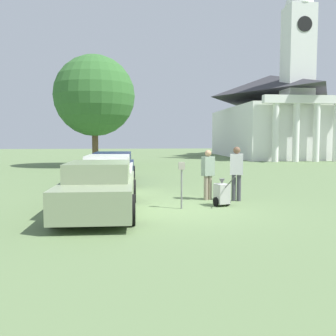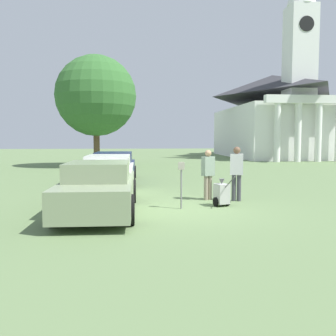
{
  "view_description": "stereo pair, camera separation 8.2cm",
  "coord_description": "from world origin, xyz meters",
  "px_view_note": "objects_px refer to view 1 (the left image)",
  "views": [
    {
      "loc": [
        -1.39,
        -10.76,
        2.11
      ],
      "look_at": [
        -0.23,
        1.51,
        1.1
      ],
      "focal_mm": 40.0,
      "sensor_mm": 36.0,
      "label": 1
    },
    {
      "loc": [
        -1.31,
        -10.76,
        2.11
      ],
      "look_at": [
        -0.23,
        1.51,
        1.1
      ],
      "focal_mm": 40.0,
      "sensor_mm": 36.0,
      "label": 2
    }
  ],
  "objects_px": {
    "parked_car_navy": "(113,168)",
    "equipment_cart": "(222,194)",
    "parked_car_sage": "(100,189)",
    "person_worker": "(208,171)",
    "parked_car_white": "(109,175)",
    "church": "(271,112)",
    "parking_meter": "(182,176)",
    "person_supervisor": "(237,170)"
  },
  "relations": [
    {
      "from": "parked_car_white",
      "to": "equipment_cart",
      "type": "distance_m",
      "value": 4.92
    },
    {
      "from": "parked_car_navy",
      "to": "person_worker",
      "type": "xyz_separation_m",
      "value": [
        3.45,
        -5.48,
        0.3
      ]
    },
    {
      "from": "church",
      "to": "equipment_cart",
      "type": "bearing_deg",
      "value": -113.36
    },
    {
      "from": "parked_car_sage",
      "to": "church",
      "type": "bearing_deg",
      "value": 62.07
    },
    {
      "from": "person_worker",
      "to": "person_supervisor",
      "type": "relative_size",
      "value": 0.94
    },
    {
      "from": "parked_car_navy",
      "to": "parking_meter",
      "type": "height_order",
      "value": "parked_car_navy"
    },
    {
      "from": "parking_meter",
      "to": "equipment_cart",
      "type": "xyz_separation_m",
      "value": [
        1.29,
        0.32,
        -0.58
      ]
    },
    {
      "from": "parking_meter",
      "to": "person_supervisor",
      "type": "height_order",
      "value": "person_supervisor"
    },
    {
      "from": "parked_car_sage",
      "to": "parked_car_navy",
      "type": "bearing_deg",
      "value": 90.72
    },
    {
      "from": "parked_car_sage",
      "to": "equipment_cart",
      "type": "relative_size",
      "value": 5.08
    },
    {
      "from": "parked_car_sage",
      "to": "person_worker",
      "type": "xyz_separation_m",
      "value": [
        3.45,
        1.91,
        0.28
      ]
    },
    {
      "from": "person_worker",
      "to": "person_supervisor",
      "type": "xyz_separation_m",
      "value": [
        0.9,
        -0.3,
        0.07
      ]
    },
    {
      "from": "parking_meter",
      "to": "person_supervisor",
      "type": "distance_m",
      "value": 2.33
    },
    {
      "from": "parking_meter",
      "to": "church",
      "type": "xyz_separation_m",
      "value": [
        13.57,
        28.74,
        3.86
      ]
    },
    {
      "from": "person_worker",
      "to": "parked_car_sage",
      "type": "bearing_deg",
      "value": 0.97
    },
    {
      "from": "parked_car_navy",
      "to": "equipment_cart",
      "type": "relative_size",
      "value": 5.1
    },
    {
      "from": "person_worker",
      "to": "person_supervisor",
      "type": "distance_m",
      "value": 0.95
    },
    {
      "from": "parked_car_navy",
      "to": "person_supervisor",
      "type": "distance_m",
      "value": 7.24
    },
    {
      "from": "parked_car_sage",
      "to": "person_supervisor",
      "type": "relative_size",
      "value": 2.82
    },
    {
      "from": "person_worker",
      "to": "church",
      "type": "bearing_deg",
      "value": -142.55
    },
    {
      "from": "parking_meter",
      "to": "person_worker",
      "type": "height_order",
      "value": "person_worker"
    },
    {
      "from": "equipment_cart",
      "to": "church",
      "type": "bearing_deg",
      "value": 50.39
    },
    {
      "from": "parked_car_white",
      "to": "parked_car_navy",
      "type": "distance_m",
      "value": 3.37
    },
    {
      "from": "parked_car_sage",
      "to": "church",
      "type": "height_order",
      "value": "church"
    },
    {
      "from": "parked_car_sage",
      "to": "church",
      "type": "relative_size",
      "value": 0.26
    },
    {
      "from": "person_supervisor",
      "to": "person_worker",
      "type": "bearing_deg",
      "value": -1.96
    },
    {
      "from": "parked_car_white",
      "to": "parked_car_navy",
      "type": "xyz_separation_m",
      "value": [
        -0.0,
        3.37,
        -0.02
      ]
    },
    {
      "from": "parked_car_sage",
      "to": "parked_car_navy",
      "type": "xyz_separation_m",
      "value": [
        -0.0,
        7.38,
        -0.03
      ]
    },
    {
      "from": "person_worker",
      "to": "parked_car_white",
      "type": "bearing_deg",
      "value": -59.39
    },
    {
      "from": "parking_meter",
      "to": "equipment_cart",
      "type": "distance_m",
      "value": 1.45
    },
    {
      "from": "parked_car_white",
      "to": "parked_car_navy",
      "type": "bearing_deg",
      "value": 90.72
    },
    {
      "from": "person_supervisor",
      "to": "church",
      "type": "height_order",
      "value": "church"
    },
    {
      "from": "parked_car_navy",
      "to": "equipment_cart",
      "type": "xyz_separation_m",
      "value": [
        3.65,
        -6.66,
        -0.27
      ]
    },
    {
      "from": "parked_car_navy",
      "to": "person_supervisor",
      "type": "height_order",
      "value": "person_supervisor"
    },
    {
      "from": "parked_car_white",
      "to": "parking_meter",
      "type": "bearing_deg",
      "value": -56.17
    },
    {
      "from": "parking_meter",
      "to": "person_supervisor",
      "type": "bearing_deg",
      "value": 31.12
    },
    {
      "from": "person_supervisor",
      "to": "church",
      "type": "bearing_deg",
      "value": -96.31
    },
    {
      "from": "parked_car_white",
      "to": "church",
      "type": "relative_size",
      "value": 0.26
    },
    {
      "from": "parked_car_white",
      "to": "equipment_cart",
      "type": "bearing_deg",
      "value": -41.3
    },
    {
      "from": "parked_car_sage",
      "to": "parking_meter",
      "type": "distance_m",
      "value": 2.41
    },
    {
      "from": "person_worker",
      "to": "church",
      "type": "distance_m",
      "value": 30.2
    },
    {
      "from": "parked_car_navy",
      "to": "person_supervisor",
      "type": "xyz_separation_m",
      "value": [
        4.35,
        -5.78,
        0.38
      ]
    }
  ]
}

